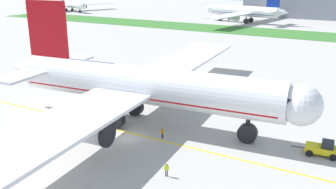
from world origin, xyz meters
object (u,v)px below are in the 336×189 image
object	(u,v)px
parked_airliner_far_left	(70,5)
parked_airliner_far_centre	(245,11)
ground_crew_wingwalker_starboard	(167,169)
pushback_tug	(323,149)
ground_crew_wingwalker_port	(162,132)
airliner_foreground	(140,85)

from	to	relation	value
parked_airliner_far_left	parked_airliner_far_centre	xyz separation A→B (m)	(117.52, -1.89, 1.30)
ground_crew_wingwalker_starboard	parked_airliner_far_left	size ratio (longest dim) A/B	0.03
pushback_tug	ground_crew_wingwalker_port	world-z (taller)	pushback_tug
airliner_foreground	parked_airliner_far_left	bearing A→B (deg)	136.67
ground_crew_wingwalker_port	parked_airliner_far_left	distance (m)	207.91
airliner_foreground	ground_crew_wingwalker_port	bearing A→B (deg)	-28.80
airliner_foreground	pushback_tug	xyz separation A→B (m)	(27.31, 2.65, -5.45)
airliner_foreground	parked_airliner_far_left	size ratio (longest dim) A/B	1.42
parked_airliner_far_left	pushback_tug	bearing A→B (deg)	-37.95
airliner_foreground	parked_airliner_far_left	distance (m)	201.32
parked_airliner_far_centre	parked_airliner_far_left	bearing A→B (deg)	179.08
pushback_tug	parked_airliner_far_centre	xyz separation A→B (m)	(-56.23, 133.59, 4.58)
parked_airliner_far_centre	ground_crew_wingwalker_port	bearing A→B (deg)	-75.97
airliner_foreground	parked_airliner_far_centre	world-z (taller)	airliner_foreground
ground_crew_wingwalker_port	parked_airliner_far_centre	world-z (taller)	parked_airliner_far_centre
ground_crew_wingwalker_starboard	pushback_tug	bearing A→B (deg)	44.41
airliner_foreground	ground_crew_wingwalker_port	distance (m)	8.70
pushback_tug	ground_crew_wingwalker_port	distance (m)	22.16
airliner_foreground	ground_crew_wingwalker_starboard	distance (m)	18.06
pushback_tug	ground_crew_wingwalker_port	bearing A→B (deg)	-164.52
pushback_tug	parked_airliner_far_left	xyz separation A→B (m)	(-173.75, 135.49, 3.28)
ground_crew_wingwalker_port	parked_airliner_far_centre	size ratio (longest dim) A/B	0.02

